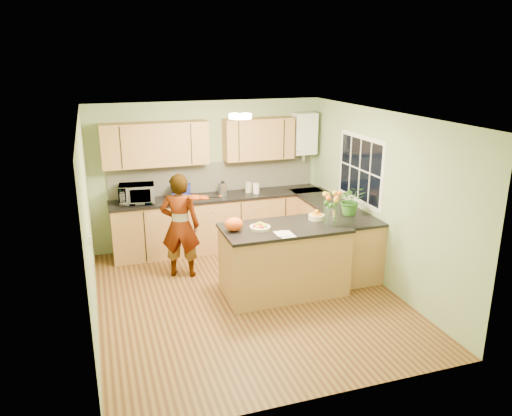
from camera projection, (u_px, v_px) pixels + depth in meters
name	position (u px, v px, depth m)	size (l,w,h in m)	color
floor	(248.00, 297.00, 6.93)	(4.50, 4.50, 0.00)	#502D16
ceiling	(247.00, 116.00, 6.20)	(4.00, 4.50, 0.02)	silver
wall_back	(209.00, 174.00, 8.61)	(4.00, 0.02, 2.50)	#92AC7A
wall_front	(321.00, 282.00, 4.52)	(4.00, 0.02, 2.50)	#92AC7A
wall_left	(88.00, 227.00, 5.96)	(0.02, 4.50, 2.50)	#92AC7A
wall_right	(380.00, 198.00, 7.16)	(0.02, 4.50, 2.50)	#92AC7A
back_counter	(220.00, 222.00, 8.59)	(3.64, 0.62, 0.94)	#A67442
right_counter	(332.00, 232.00, 8.07)	(0.62, 2.24, 0.94)	#A67442
splashback	(215.00, 177.00, 8.64)	(3.60, 0.02, 0.52)	beige
upper_cabinets	(200.00, 142.00, 8.22)	(3.20, 0.34, 0.70)	#A67442
boiler	(304.00, 134.00, 8.78)	(0.40, 0.30, 0.86)	white
window_right	(360.00, 169.00, 7.62)	(0.01, 1.30, 1.05)	white
light_switch	(90.00, 240.00, 5.41)	(0.02, 0.09, 0.09)	white
ceiling_lamp	(240.00, 116.00, 6.48)	(0.30, 0.30, 0.07)	#FFEABF
peninsula_island	(284.00, 260.00, 6.94)	(1.71, 0.88, 0.98)	#A67442
fruit_dish	(260.00, 226.00, 6.68)	(0.28, 0.28, 0.10)	beige
orange_bowl	(317.00, 215.00, 7.09)	(0.23, 0.23, 0.14)	beige
flower_vase	(331.00, 201.00, 6.71)	(0.29, 0.29, 0.53)	silver
orange_bag	(234.00, 224.00, 6.61)	(0.24, 0.21, 0.18)	#EC5213
papers	(286.00, 234.00, 6.50)	(0.20, 0.27, 0.01)	silver
violinist	(180.00, 226.00, 7.40)	(0.58, 0.38, 1.59)	#E8AE8E
violin	(195.00, 198.00, 7.12)	(0.53, 0.21, 0.11)	#541205
microwave	(137.00, 194.00, 7.99)	(0.55, 0.37, 0.31)	white
blue_box	(181.00, 191.00, 8.25)	(0.30, 0.22, 0.24)	navy
kettle	(223.00, 188.00, 8.46)	(0.15, 0.15, 0.28)	silver
jar_cream	(248.00, 187.00, 8.64)	(0.11, 0.11, 0.18)	beige
jar_white	(256.00, 188.00, 8.56)	(0.11, 0.11, 0.18)	white
potted_plant	(351.00, 200.00, 7.37)	(0.41, 0.35, 0.45)	#346E24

